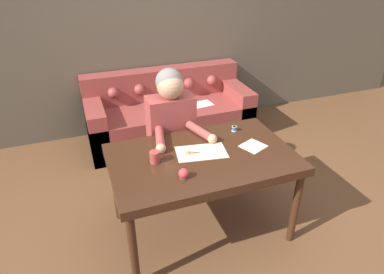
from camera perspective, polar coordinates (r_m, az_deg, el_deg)
ground_plane at (r=3.08m, az=3.02°, el=-14.57°), size 16.00×16.00×0.00m
wall_back at (r=4.29m, az=-7.82°, el=17.87°), size 8.00×0.06×2.60m
dining_table at (r=2.65m, az=1.74°, el=-4.41°), size 1.41×0.87×0.74m
couch at (r=4.26m, az=-3.93°, el=3.77°), size 1.96×0.81×0.82m
person at (r=3.09m, az=-3.42°, el=0.71°), size 0.51×0.61×1.25m
pattern_paper_main at (r=2.65m, az=1.55°, el=-2.54°), size 0.42×0.29×0.00m
pattern_paper_offcut at (r=2.77m, az=10.18°, el=-1.53°), size 0.23×0.23×0.00m
scissors at (r=2.64m, az=0.31°, el=-2.67°), size 0.21×0.12×0.01m
mug at (r=2.52m, az=-6.18°, el=-3.32°), size 0.11×0.08×0.09m
thread_spool at (r=2.96m, az=7.04°, el=1.39°), size 0.04×0.04×0.05m
pin_cushion at (r=2.36m, az=-1.40°, el=-6.16°), size 0.07×0.07×0.07m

